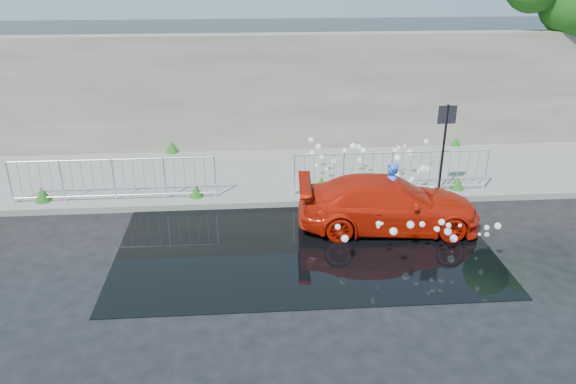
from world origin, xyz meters
name	(u,v)px	position (x,y,z in m)	size (l,w,h in m)	color
ground	(284,268)	(0.00, 0.00, 0.00)	(90.00, 90.00, 0.00)	black
pavement	(272,174)	(0.00, 5.00, 0.07)	(30.00, 4.00, 0.15)	gray
curb	(276,203)	(0.00, 3.00, 0.08)	(30.00, 0.25, 0.16)	gray
retaining_wall	(268,93)	(0.00, 7.20, 1.90)	(30.00, 0.60, 3.50)	#5D574E
puddle	(303,243)	(0.50, 1.00, 0.01)	(8.00, 5.00, 0.01)	black
sign_post	(445,135)	(4.20, 3.10, 1.72)	(0.45, 0.06, 2.50)	black
railing_left	(113,178)	(-4.00, 3.35, 0.74)	(5.05, 0.05, 1.10)	silver
railing_right	(392,170)	(3.00, 3.35, 0.74)	(5.05, 0.05, 1.10)	silver
weeds	(258,174)	(-0.40, 4.40, 0.33)	(12.17, 3.93, 0.44)	#134412
water_spray	(386,181)	(2.71, 2.68, 0.73)	(3.47, 5.41, 1.01)	white
red_car	(389,204)	(2.52, 1.63, 0.60)	(1.68, 4.13, 1.20)	#B81807
person	(390,194)	(2.57, 1.80, 0.76)	(0.56, 0.36, 1.52)	blue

